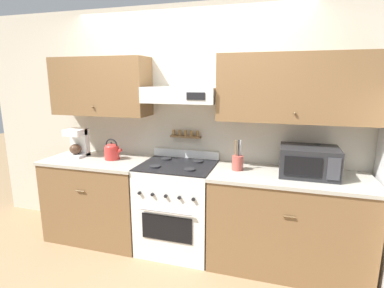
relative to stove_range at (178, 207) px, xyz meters
name	(u,v)px	position (x,y,z in m)	size (l,w,h in m)	color
ground_plane	(167,265)	(0.00, -0.34, -0.47)	(16.00, 16.00, 0.00)	#937551
wall_back	(192,114)	(0.07, 0.29, 0.95)	(5.20, 0.46, 2.55)	beige
counter_left	(100,198)	(-0.94, 0.00, -0.01)	(1.13, 0.67, 0.92)	brown
counter_right	(287,221)	(1.10, 0.00, -0.01)	(1.45, 0.67, 0.92)	brown
stove_range	(178,207)	(0.00, 0.00, 0.00)	(0.75, 0.67, 1.02)	white
tea_kettle	(112,151)	(-0.77, 0.03, 0.55)	(0.21, 0.16, 0.23)	red
coffee_maker	(78,143)	(-1.22, 0.06, 0.61)	(0.20, 0.22, 0.31)	white
microwave	(309,161)	(1.25, 0.05, 0.59)	(0.51, 0.40, 0.27)	#232326
utensil_crock	(238,162)	(0.61, 0.03, 0.53)	(0.11, 0.11, 0.30)	#B24C42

